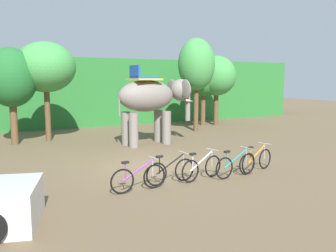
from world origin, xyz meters
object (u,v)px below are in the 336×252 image
Objects in this scene: bike_teal at (236,165)px; bike_white at (202,168)px; elephant at (152,99)px; tree_center_right at (216,76)px; bike_orange at (257,160)px; tree_left at (46,67)px; bike_black at (171,171)px; tree_center_left at (11,78)px; tree_far_left at (203,81)px; bike_purple at (139,178)px; tree_right at (196,65)px.

bike_white is at bearing 167.92° from bike_teal.
bike_white is (-1.32, -6.43, -1.82)m from elephant.
tree_center_right is 2.83× the size of bike_orange.
bike_teal is at bearing -12.08° from bike_white.
bike_teal is (4.22, -9.83, -3.33)m from tree_left.
bike_black is 1.02× the size of bike_white.
tree_center_left is 6.76m from elephant.
elephant is (-6.12, -4.87, -0.82)m from tree_far_left.
tree_left is at bearing 101.97° from bike_black.
bike_white is 2.24m from bike_orange.
bike_black is 2.23m from bike_teal.
tree_center_left is at bearing -172.36° from tree_left.
bike_purple is (-10.45, -11.05, -2.95)m from tree_center_right.
tree_far_left is 12.72m from bike_orange.
tree_left is at bearing 144.32° from elephant.
bike_white is (2.22, 0.15, 0.00)m from bike_purple.
tree_center_right is 2.76× the size of bike_black.
bike_black is (3.62, -9.28, -2.80)m from tree_center_left.
tree_left reaches higher than tree_center_right.
tree_center_left is at bearing 153.94° from elephant.
tree_left is at bearing 113.22° from bike_teal.
tree_far_left is 7.87m from elephant.
tree_center_left reaches higher than bike_teal.
tree_right is 1.18× the size of tree_center_right.
tree_left is 11.39m from tree_center_right.
elephant reaches higher than bike_purple.
tree_right reaches higher than bike_white.
bike_orange is (-5.99, -10.91, -2.95)m from tree_center_right.
bike_black is at bearing -110.57° from elephant.
tree_center_right is (12.92, 1.54, 0.15)m from tree_center_left.
bike_black and bike_orange have the same top height.
tree_far_left is at bearing 9.29° from tree_left.
bike_purple is 1.03× the size of bike_orange.
tree_center_right reaches higher than bike_white.
bike_white is 1.17m from bike_teal.
elephant reaches higher than bike_orange.
tree_center_right reaches higher than bike_purple.
bike_purple is at bearing 178.34° from bike_teal.
bike_white is at bearing -121.08° from tree_right.
tree_left reaches higher than tree_far_left.
bike_white is at bearing 3.82° from bike_purple.
bike_teal is 1.02× the size of bike_orange.
bike_black is at bearing -68.66° from tree_center_left.
tree_right reaches higher than tree_center_left.
bike_teal is (2.20, -0.34, 0.00)m from bike_black.
tree_far_left reaches higher than bike_orange.
bike_teal is at bearing -66.78° from tree_left.
tree_far_left reaches higher than elephant.
tree_center_right is (11.30, 1.32, -0.38)m from tree_left.
bike_teal is at bearing -1.66° from bike_purple.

